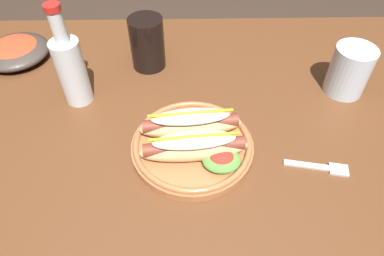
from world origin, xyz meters
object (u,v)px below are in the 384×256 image
at_px(water_cup, 349,70).
at_px(side_bowl, 15,50).
at_px(hot_dog_plate, 193,141).
at_px(soda_cup, 147,43).
at_px(fork, 322,167).
at_px(glass_bottle, 71,68).

xyz_separation_m(water_cup, side_bowl, (-0.80, 0.14, -0.03)).
xyz_separation_m(hot_dog_plate, soda_cup, (-0.11, 0.28, 0.04)).
height_order(hot_dog_plate, fork, hot_dog_plate).
relative_size(fork, soda_cup, 0.95).
bearing_deg(fork, hot_dog_plate, 179.59).
distance_m(soda_cup, side_bowl, 0.35).
bearing_deg(glass_bottle, side_bowl, 140.39).
bearing_deg(fork, water_cup, 75.17).
relative_size(soda_cup, glass_bottle, 0.56).
distance_m(hot_dog_plate, soda_cup, 0.30).
bearing_deg(side_bowl, soda_cup, -5.61).
distance_m(soda_cup, water_cup, 0.47).
bearing_deg(hot_dog_plate, fork, -11.49).
bearing_deg(hot_dog_plate, glass_bottle, 148.37).
height_order(hot_dog_plate, glass_bottle, glass_bottle).
relative_size(fork, glass_bottle, 0.53).
bearing_deg(hot_dog_plate, soda_cup, 110.43).
relative_size(water_cup, side_bowl, 0.68).
bearing_deg(glass_bottle, soda_cup, 39.87).
distance_m(hot_dog_plate, water_cup, 0.39).
bearing_deg(hot_dog_plate, water_cup, 26.64).
height_order(soda_cup, glass_bottle, glass_bottle).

